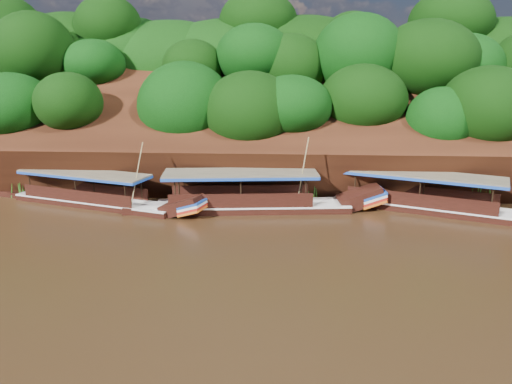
% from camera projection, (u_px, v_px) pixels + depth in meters
% --- Properties ---
extents(ground, '(160.00, 160.00, 0.00)m').
position_uv_depth(ground, '(278.00, 252.00, 26.52)').
color(ground, black).
rests_on(ground, ground).
extents(riverbank, '(120.00, 30.06, 19.40)m').
position_uv_depth(riverbank, '(282.00, 144.00, 47.91)').
color(riverbank, black).
rests_on(riverbank, ground).
extents(boat_0, '(15.21, 7.78, 6.92)m').
position_uv_depth(boat_0, '(446.00, 205.00, 32.90)').
color(boat_0, black).
rests_on(boat_0, ground).
extents(boat_1, '(15.50, 3.81, 5.64)m').
position_uv_depth(boat_1, '(264.00, 202.00, 33.54)').
color(boat_1, black).
rests_on(boat_1, ground).
extents(boat_2, '(14.48, 6.21, 5.14)m').
position_uv_depth(boat_2, '(104.00, 199.00, 34.41)').
color(boat_2, black).
rests_on(boat_2, ground).
extents(reeds, '(50.82, 2.65, 1.94)m').
position_uv_depth(reeds, '(249.00, 189.00, 35.72)').
color(reeds, '#2C6A1A').
rests_on(reeds, ground).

